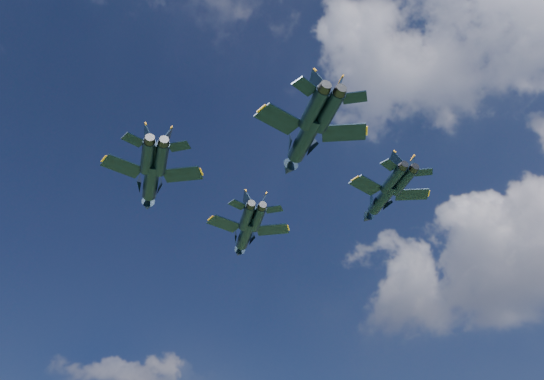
{
  "coord_description": "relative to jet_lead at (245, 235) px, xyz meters",
  "views": [
    {
      "loc": [
        45.21,
        -57.0,
        3.3
      ],
      "look_at": [
        1.38,
        3.86,
        56.79
      ],
      "focal_mm": 45.0,
      "sensor_mm": 36.0,
      "label": 1
    }
  ],
  "objects": [
    {
      "name": "jet_lead",
      "position": [
        0.0,
        0.0,
        0.0
      ],
      "size": [
        14.89,
        13.82,
        3.91
      ],
      "rotation": [
        0.0,
        0.0,
        0.85
      ],
      "color": "black"
    },
    {
      "name": "jet_left",
      "position": [
        -0.2,
        -20.24,
        -1.77
      ],
      "size": [
        15.59,
        14.49,
        4.1
      ],
      "rotation": [
        0.0,
        0.0,
        0.85
      ],
      "color": "black"
    },
    {
      "name": "jet_right",
      "position": [
        21.8,
        3.46,
        -0.15
      ],
      "size": [
        14.74,
        12.25,
        3.72
      ],
      "rotation": [
        0.0,
        0.0,
        0.94
      ],
      "color": "black"
    },
    {
      "name": "jet_slot",
      "position": [
        21.73,
        -16.55,
        -2.74
      ],
      "size": [
        16.86,
        14.32,
        4.28
      ],
      "rotation": [
        0.0,
        0.0,
        0.92
      ],
      "color": "black"
    }
  ]
}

